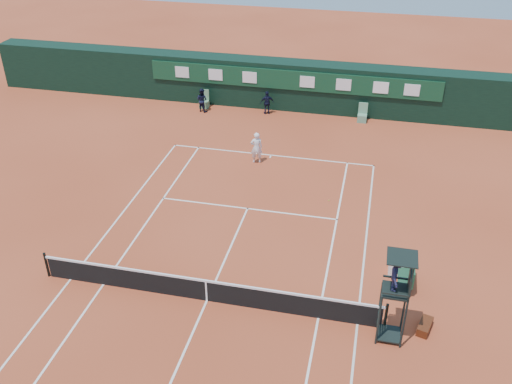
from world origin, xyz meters
TOP-DOWN VIEW (x-y plane):
  - ground at (0.00, 0.00)m, footprint 90.00×90.00m
  - court_lines at (0.00, 0.00)m, footprint 11.05×23.85m
  - tennis_net at (0.00, 0.00)m, footprint 12.90×0.10m
  - back_wall at (0.00, 18.74)m, footprint 40.00×1.65m
  - linesman_chair_left at (-5.50, 17.48)m, footprint 0.55×0.50m
  - linesman_chair_right at (4.50, 17.48)m, footprint 0.55×0.50m
  - umpire_chair at (6.53, -0.38)m, footprint 0.96×0.95m
  - player_bench at (7.17, 2.38)m, footprint 0.56×1.20m
  - tennis_bag at (7.75, 0.22)m, footprint 0.60×0.94m
  - cooler at (6.72, 3.18)m, footprint 0.57×0.57m
  - tennis_ball at (3.59, 7.90)m, footprint 0.06×0.06m
  - player at (-0.60, 10.94)m, footprint 0.73×0.59m
  - ball_kid_left at (-5.44, 16.87)m, footprint 0.87×0.77m
  - ball_kid_right at (-1.37, 17.38)m, footprint 0.93×0.66m

SIDE VIEW (x-z plane):
  - ground at x=0.00m, z-range 0.00..0.00m
  - court_lines at x=0.00m, z-range 0.00..0.01m
  - tennis_ball at x=3.59m, z-range 0.00..0.06m
  - tennis_bag at x=7.75m, z-range 0.00..0.33m
  - linesman_chair_left at x=-5.50m, z-range -0.26..0.89m
  - linesman_chair_right at x=4.50m, z-range -0.26..0.89m
  - cooler at x=6.72m, z-range 0.00..0.65m
  - tennis_net at x=0.00m, z-range -0.04..1.06m
  - player_bench at x=7.17m, z-range 0.05..1.15m
  - ball_kid_right at x=-1.37m, z-range 0.00..1.47m
  - ball_kid_left at x=-5.44m, z-range 0.00..1.50m
  - player at x=-0.60m, z-range 0.00..1.72m
  - back_wall at x=0.00m, z-range 0.01..3.01m
  - umpire_chair at x=6.53m, z-range 0.75..4.17m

